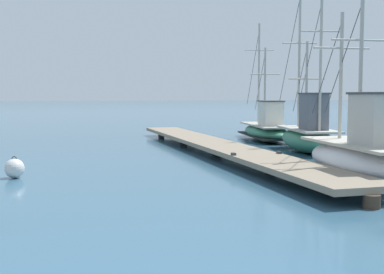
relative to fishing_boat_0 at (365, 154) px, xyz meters
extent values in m
cube|color=gray|center=(-2.37, 7.00, -0.39)|extent=(3.10, 20.35, 0.16)
cylinder|color=#3D3023|center=(-1.72, -3.11, -0.62)|extent=(0.36, 0.36, 0.29)
cylinder|color=#3D3023|center=(-2.05, 1.94, -0.62)|extent=(0.36, 0.36, 0.29)
cylinder|color=#3D3023|center=(-2.37, 7.00, -0.62)|extent=(0.36, 0.36, 0.29)
cylinder|color=#3D3023|center=(-2.70, 12.06, -0.62)|extent=(0.36, 0.36, 0.29)
cylinder|color=#3D3023|center=(-3.03, 17.12, -0.62)|extent=(0.36, 0.36, 0.29)
cube|color=#333338|center=(-2.91, 2.90, -0.27)|extent=(0.13, 0.21, 0.08)
cube|color=#333338|center=(-1.32, 3.01, -0.27)|extent=(0.13, 0.21, 0.08)
ellipsoid|color=silver|center=(0.00, 0.11, -0.23)|extent=(2.14, 5.20, 1.06)
cube|color=#B2AD9E|center=(0.00, 0.11, 0.26)|extent=(1.89, 4.68, 0.08)
cube|color=#B7B2A8|center=(-0.02, -0.66, 0.97)|extent=(1.15, 1.36, 1.34)
cube|color=#3D3D42|center=(-0.02, -0.66, 1.66)|extent=(1.25, 1.46, 0.06)
cylinder|color=#B2ADA3|center=(0.01, 0.37, 2.38)|extent=(0.11, 0.11, 4.16)
cylinder|color=#B2ADA3|center=(0.01, 0.37, 3.14)|extent=(1.81, 0.11, 0.06)
cylinder|color=#333338|center=(0.04, 1.49, 2.58)|extent=(0.08, 2.17, 3.08)
cylinder|color=#B2ADA3|center=(0.04, 1.52, 2.19)|extent=(0.11, 0.11, 3.79)
cylinder|color=#B2ADA3|center=(0.04, 1.52, 3.02)|extent=(1.81, 0.11, 0.06)
cylinder|color=#333338|center=(0.07, 2.55, 2.38)|extent=(0.08, 1.98, 2.81)
ellipsoid|color=#337556|center=(1.88, 12.70, -0.35)|extent=(2.40, 6.14, 0.82)
cube|color=#B2AD9E|center=(1.88, 12.70, 0.02)|extent=(2.13, 5.52, 0.08)
cube|color=black|center=(1.88, 12.70, -0.53)|extent=(2.41, 6.02, 0.08)
cube|color=silver|center=(1.79, 11.81, 0.66)|extent=(1.09, 1.66, 1.21)
cube|color=#3D3D42|center=(1.79, 11.81, 1.30)|extent=(1.17, 1.79, 0.06)
cylinder|color=#B2ADA3|center=(1.91, 13.00, 2.08)|extent=(0.11, 0.11, 4.04)
cylinder|color=#B2ADA3|center=(1.91, 13.00, 2.70)|extent=(1.62, 0.22, 0.06)
cylinder|color=#333338|center=(2.02, 14.09, 2.28)|extent=(0.24, 2.10, 2.99)
cylinder|color=#B2ADA3|center=(2.05, 14.34, 2.81)|extent=(0.11, 0.11, 5.49)
cylinder|color=#B2ADA3|center=(2.05, 14.34, 4.09)|extent=(1.62, 0.22, 0.06)
cylinder|color=#333338|center=(2.20, 15.82, 3.08)|extent=(0.31, 2.84, 4.06)
ellipsoid|color=#337556|center=(1.56, 7.00, -0.27)|extent=(2.32, 5.02, 0.98)
cube|color=#B2AD9E|center=(1.56, 7.00, 0.18)|extent=(2.06, 4.51, 0.08)
cube|color=#565B66|center=(1.47, 6.28, 0.94)|extent=(0.98, 1.43, 1.42)
cube|color=#3D3D42|center=(1.47, 6.28, 1.68)|extent=(1.06, 1.54, 0.06)
cylinder|color=#B2ADA3|center=(1.60, 7.24, 2.03)|extent=(0.11, 0.11, 3.61)
cylinder|color=#B2ADA3|center=(1.60, 7.24, 2.29)|extent=(1.54, 0.26, 0.06)
cylinder|color=#333338|center=(1.72, 8.20, 2.21)|extent=(0.27, 1.87, 2.68)
cylinder|color=#B2ADA3|center=(1.74, 8.31, 3.27)|extent=(0.11, 0.11, 6.09)
cylinder|color=#B2ADA3|center=(1.74, 8.31, 3.87)|extent=(1.54, 0.26, 0.06)
cylinder|color=#333338|center=(1.95, 9.95, 3.57)|extent=(0.43, 3.14, 4.50)
cylinder|color=#B2ADA3|center=(1.38, 5.56, 2.85)|extent=(0.11, 0.11, 5.26)
cylinder|color=#B2ADA3|center=(1.38, 5.56, 4.04)|extent=(1.54, 0.26, 0.06)
cylinder|color=#333338|center=(1.56, 6.96, 3.12)|extent=(0.38, 2.71, 3.89)
sphere|color=silver|center=(-9.55, 2.57, -0.48)|extent=(0.56, 0.56, 0.56)
torus|color=black|center=(-9.55, 2.57, -0.20)|extent=(0.14, 0.02, 0.14)
camera|label=1|loc=(-7.65, -12.53, 1.63)|focal=47.34mm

